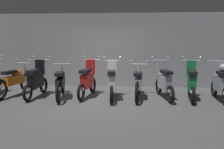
% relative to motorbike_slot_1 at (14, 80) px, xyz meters
% --- Properties ---
extents(ground_plane, '(80.00, 80.00, 0.00)m').
position_rel_motorbike_slot_1_xyz_m(ground_plane, '(2.83, -0.49, -0.49)').
color(ground_plane, '#4C4C4F').
extents(back_wall, '(16.00, 0.30, 2.81)m').
position_rel_motorbike_slot_1_xyz_m(back_wall, '(2.83, 1.91, 0.91)').
color(back_wall, gray).
rests_on(back_wall, ground).
extents(motorbike_slot_1, '(0.62, 1.93, 1.15)m').
position_rel_motorbike_slot_1_xyz_m(motorbike_slot_1, '(0.00, 0.00, 0.00)').
color(motorbike_slot_1, black).
rests_on(motorbike_slot_1, ground).
extents(motorbike_slot_2, '(0.59, 1.68, 1.29)m').
position_rel_motorbike_slot_1_xyz_m(motorbike_slot_2, '(0.81, -0.15, 0.04)').
color(motorbike_slot_2, black).
rests_on(motorbike_slot_2, ground).
extents(motorbike_slot_3, '(0.61, 1.93, 1.03)m').
position_rel_motorbike_slot_1_xyz_m(motorbike_slot_3, '(1.61, -0.20, -0.00)').
color(motorbike_slot_3, black).
rests_on(motorbike_slot_3, ground).
extents(motorbike_slot_4, '(0.58, 1.68, 1.29)m').
position_rel_motorbike_slot_1_xyz_m(motorbike_slot_4, '(2.43, 0.03, 0.04)').
color(motorbike_slot_4, black).
rests_on(motorbike_slot_4, ground).
extents(motorbike_slot_5, '(0.59, 1.68, 1.29)m').
position_rel_motorbike_slot_1_xyz_m(motorbike_slot_5, '(3.23, -0.21, 0.04)').
color(motorbike_slot_5, black).
rests_on(motorbike_slot_5, ground).
extents(motorbike_slot_6, '(0.59, 1.95, 1.15)m').
position_rel_motorbike_slot_1_xyz_m(motorbike_slot_6, '(4.05, -0.04, 0.00)').
color(motorbike_slot_6, black).
rests_on(motorbike_slot_6, ground).
extents(motorbike_slot_7, '(0.58, 1.67, 1.29)m').
position_rel_motorbike_slot_1_xyz_m(motorbike_slot_7, '(4.85, 0.01, 0.04)').
color(motorbike_slot_7, black).
rests_on(motorbike_slot_7, ground).
extents(motorbike_slot_8, '(0.58, 1.67, 1.29)m').
position_rel_motorbike_slot_1_xyz_m(motorbike_slot_8, '(5.67, -0.05, 0.04)').
color(motorbike_slot_8, black).
rests_on(motorbike_slot_8, ground).
extents(motorbike_slot_9, '(0.56, 1.68, 1.18)m').
position_rel_motorbike_slot_1_xyz_m(motorbike_slot_9, '(6.48, -0.17, 0.07)').
color(motorbike_slot_9, black).
rests_on(motorbike_slot_9, ground).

